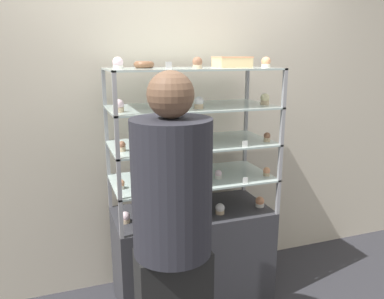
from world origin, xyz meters
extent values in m
plane|color=#2D2D33|center=(0.00, 0.00, 0.00)|extent=(20.00, 20.00, 0.00)
cube|color=beige|center=(0.00, 0.41, 1.30)|extent=(8.00, 0.05, 2.60)
cube|color=#333338|center=(0.00, 0.00, 0.35)|extent=(1.11, 0.54, 0.71)
cube|color=#99999E|center=(-0.54, 0.26, 0.83)|extent=(0.02, 0.02, 0.25)
cube|color=#99999E|center=(0.54, 0.26, 0.83)|extent=(0.02, 0.02, 0.25)
cube|color=#99999E|center=(-0.54, -0.26, 0.83)|extent=(0.02, 0.02, 0.25)
cube|color=#99999E|center=(0.54, -0.26, 0.83)|extent=(0.02, 0.02, 0.25)
cube|color=#B2C6C1|center=(0.00, 0.00, 0.95)|extent=(1.11, 0.54, 0.01)
cube|color=#99999E|center=(-0.54, 0.26, 1.08)|extent=(0.02, 0.02, 0.25)
cube|color=#99999E|center=(0.54, 0.26, 1.08)|extent=(0.02, 0.02, 0.25)
cube|color=#99999E|center=(-0.54, -0.26, 1.08)|extent=(0.02, 0.02, 0.25)
cube|color=#99999E|center=(0.54, -0.26, 1.08)|extent=(0.02, 0.02, 0.25)
cube|color=#B2C6C1|center=(0.00, 0.00, 1.20)|extent=(1.11, 0.54, 0.01)
cube|color=#99999E|center=(-0.54, 0.26, 1.33)|extent=(0.02, 0.02, 0.25)
cube|color=#99999E|center=(0.54, 0.26, 1.33)|extent=(0.02, 0.02, 0.25)
cube|color=#99999E|center=(-0.54, -0.26, 1.33)|extent=(0.02, 0.02, 0.25)
cube|color=#99999E|center=(0.54, -0.26, 1.33)|extent=(0.02, 0.02, 0.25)
cube|color=#B2C6C1|center=(0.00, 0.00, 1.45)|extent=(1.11, 0.54, 0.01)
cube|color=#99999E|center=(-0.54, 0.26, 1.58)|extent=(0.02, 0.02, 0.25)
cube|color=#99999E|center=(0.54, 0.26, 1.58)|extent=(0.02, 0.02, 0.25)
cube|color=#99999E|center=(-0.54, -0.26, 1.58)|extent=(0.02, 0.02, 0.25)
cube|color=#99999E|center=(0.54, -0.26, 1.58)|extent=(0.02, 0.02, 0.25)
cube|color=#B2C6C1|center=(0.00, 0.00, 1.70)|extent=(1.11, 0.54, 0.01)
cylinder|color=beige|center=(0.04, -0.01, 1.26)|extent=(0.20, 0.20, 0.10)
cylinder|color=silver|center=(0.04, -0.01, 1.32)|extent=(0.20, 0.20, 0.02)
cube|color=#DBBC84|center=(0.30, 0.02, 1.74)|extent=(0.23, 0.17, 0.06)
cube|color=#E5996B|center=(0.30, 0.02, 1.77)|extent=(0.24, 0.18, 0.01)
cylinder|color=#CCB28C|center=(-0.48, -0.04, 0.72)|extent=(0.06, 0.06, 0.03)
sphere|color=silver|center=(-0.48, -0.04, 0.75)|extent=(0.06, 0.06, 0.06)
cylinder|color=#CCB28C|center=(-0.15, -0.12, 0.72)|extent=(0.06, 0.06, 0.03)
sphere|color=silver|center=(-0.15, -0.12, 0.75)|extent=(0.06, 0.06, 0.06)
cylinder|color=#CCB28C|center=(0.17, -0.12, 0.72)|extent=(0.06, 0.06, 0.03)
sphere|color=white|center=(0.17, -0.12, 0.75)|extent=(0.06, 0.06, 0.06)
cylinder|color=white|center=(0.49, -0.10, 0.72)|extent=(0.06, 0.06, 0.03)
sphere|color=#E5996B|center=(0.49, -0.10, 0.75)|extent=(0.06, 0.06, 0.06)
cube|color=white|center=(-0.30, -0.25, 0.73)|extent=(0.04, 0.00, 0.04)
cylinder|color=beige|center=(-0.51, -0.07, 0.97)|extent=(0.05, 0.05, 0.02)
sphere|color=#E5996B|center=(-0.51, -0.07, 0.99)|extent=(0.05, 0.05, 0.05)
cylinder|color=white|center=(-0.16, -0.12, 0.97)|extent=(0.05, 0.05, 0.02)
sphere|color=white|center=(-0.16, -0.12, 0.99)|extent=(0.05, 0.05, 0.05)
cylinder|color=white|center=(0.16, -0.09, 0.97)|extent=(0.05, 0.05, 0.02)
sphere|color=silver|center=(0.16, -0.09, 0.99)|extent=(0.05, 0.05, 0.05)
cylinder|color=#CCB28C|center=(0.51, -0.14, 0.97)|extent=(0.05, 0.05, 0.02)
sphere|color=#E5996B|center=(0.51, -0.14, 0.99)|extent=(0.05, 0.05, 0.05)
cube|color=white|center=(0.29, -0.25, 0.98)|extent=(0.04, 0.00, 0.04)
cylinder|color=#CCB28C|center=(-0.49, -0.08, 1.22)|extent=(0.04, 0.04, 0.03)
sphere|color=#8C5B42|center=(-0.49, -0.08, 1.25)|extent=(0.05, 0.05, 0.05)
cylinder|color=beige|center=(-0.18, -0.10, 1.22)|extent=(0.04, 0.04, 0.03)
sphere|color=#8C5B42|center=(-0.18, -0.10, 1.25)|extent=(0.05, 0.05, 0.05)
cylinder|color=#CCB28C|center=(0.50, -0.15, 1.22)|extent=(0.04, 0.04, 0.03)
sphere|color=#8C5B42|center=(0.50, -0.15, 1.25)|extent=(0.05, 0.05, 0.05)
cube|color=white|center=(0.28, -0.25, 1.23)|extent=(0.04, 0.00, 0.04)
cylinder|color=#CCB28C|center=(-0.50, -0.12, 1.47)|extent=(0.06, 0.06, 0.03)
sphere|color=silver|center=(-0.50, -0.12, 1.50)|extent=(0.06, 0.06, 0.06)
cylinder|color=#CCB28C|center=(0.00, -0.13, 1.47)|extent=(0.06, 0.06, 0.03)
sphere|color=white|center=(0.00, -0.13, 1.50)|extent=(0.06, 0.06, 0.06)
cylinder|color=#CCB28C|center=(0.49, -0.10, 1.47)|extent=(0.06, 0.06, 0.03)
sphere|color=#F4EAB2|center=(0.49, -0.10, 1.50)|extent=(0.06, 0.06, 0.06)
cube|color=white|center=(-0.23, -0.25, 1.48)|extent=(0.04, 0.00, 0.04)
cylinder|color=white|center=(-0.50, -0.12, 1.72)|extent=(0.06, 0.06, 0.02)
sphere|color=silver|center=(-0.50, -0.12, 1.74)|extent=(0.06, 0.06, 0.06)
cylinder|color=#CCB28C|center=(-0.01, -0.14, 1.72)|extent=(0.06, 0.06, 0.02)
sphere|color=#8C5B42|center=(-0.01, -0.14, 1.74)|extent=(0.06, 0.06, 0.06)
cylinder|color=beige|center=(0.50, -0.08, 1.72)|extent=(0.06, 0.06, 0.02)
sphere|color=#E5996B|center=(0.50, -0.08, 1.74)|extent=(0.06, 0.06, 0.06)
cube|color=white|center=(-0.23, -0.25, 1.73)|extent=(0.04, 0.00, 0.04)
torus|color=brown|center=(-0.30, 0.07, 1.73)|extent=(0.13, 0.13, 0.04)
cylinder|color=#26262D|center=(-0.34, -0.66, 1.15)|extent=(0.40, 0.40, 0.69)
sphere|color=brown|center=(-0.34, -0.66, 1.60)|extent=(0.23, 0.23, 0.23)
camera|label=1|loc=(-0.83, -2.35, 1.78)|focal=35.00mm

